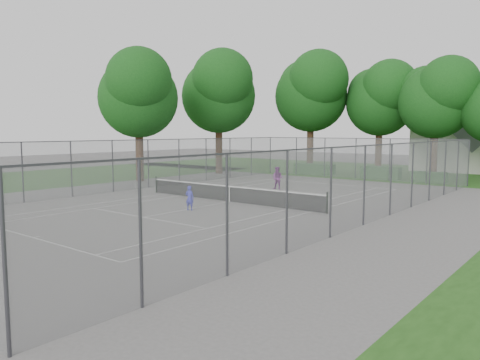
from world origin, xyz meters
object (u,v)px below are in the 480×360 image
Objects in this scene: tennis_net at (229,193)px; woman_player at (278,178)px; girl_player at (190,198)px; house at (459,132)px.

woman_player is at bearing 98.70° from tennis_net.
girl_player is at bearing -85.94° from tennis_net.
house is 25.42m from woman_player.
tennis_net is at bearing -91.20° from woman_player.
woman_player reaches higher than girl_player.
house reaches higher than girl_player.
woman_player reaches higher than tennis_net.
house is 35.02m from girl_player.
house is at bearing -114.39° from girl_player.
tennis_net is 7.96× the size of woman_player.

